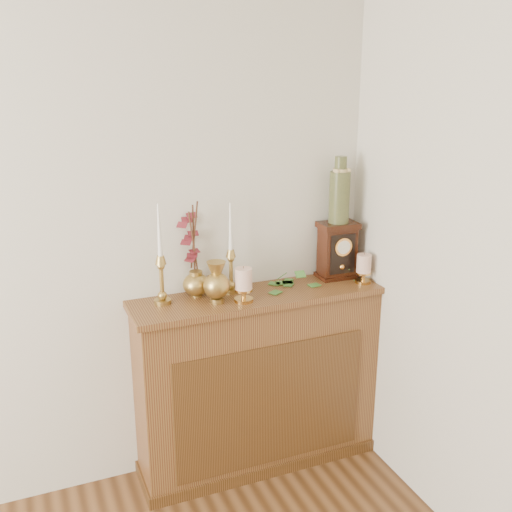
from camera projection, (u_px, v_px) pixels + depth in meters
name	position (u px, v px, depth m)	size (l,w,h in m)	color
console_shelf	(259.00, 385.00, 3.00)	(1.24, 0.34, 0.93)	brown
candlestick_left	(161.00, 272.00, 2.69)	(0.08, 0.08, 0.47)	tan
candlestick_center	(231.00, 264.00, 2.83)	(0.07, 0.07, 0.44)	tan
bud_vase	(217.00, 283.00, 2.71)	(0.12, 0.12, 0.20)	tan
ginger_jar	(191.00, 252.00, 2.78)	(0.19, 0.20, 0.47)	tan
pillar_candle_left	(244.00, 283.00, 2.73)	(0.09, 0.09, 0.17)	gold
pillar_candle_right	(364.00, 267.00, 2.97)	(0.08, 0.08, 0.16)	gold
ivy_garland	(315.00, 280.00, 2.98)	(0.45, 0.21, 0.09)	#3D762D
mantel_clock	(337.00, 251.00, 3.04)	(0.20, 0.14, 0.29)	#38160B
ceramic_vase	(340.00, 193.00, 2.95)	(0.10, 0.10, 0.33)	#183026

